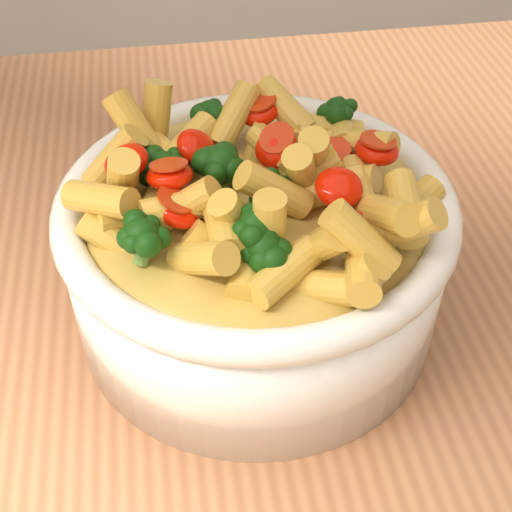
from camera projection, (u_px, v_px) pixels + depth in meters
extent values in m
cube|color=#B97A4F|center=(175.00, 297.00, 0.57)|extent=(1.20, 0.80, 0.04)
cylinder|color=#B97A4F|center=(510.00, 299.00, 1.19)|extent=(0.05, 0.05, 0.86)
cylinder|color=white|center=(256.00, 261.00, 0.50)|extent=(0.25, 0.25, 0.10)
ellipsoid|color=white|center=(256.00, 293.00, 0.52)|extent=(0.23, 0.23, 0.04)
torus|color=white|center=(256.00, 205.00, 0.46)|extent=(0.26, 0.26, 0.02)
ellipsoid|color=#E6C54E|center=(256.00, 205.00, 0.46)|extent=(0.22, 0.22, 0.03)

